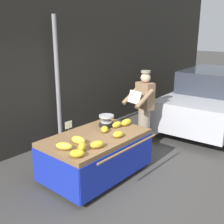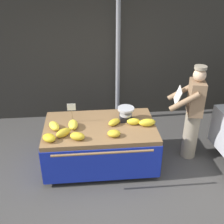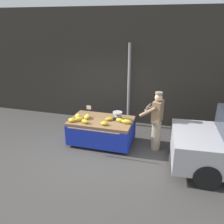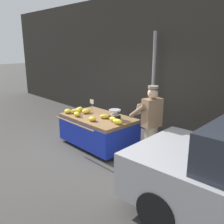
{
  "view_description": "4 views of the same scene",
  "coord_description": "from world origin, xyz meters",
  "px_view_note": "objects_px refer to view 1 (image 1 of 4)",
  "views": [
    {
      "loc": [
        -3.21,
        -2.42,
        2.55
      ],
      "look_at": [
        0.46,
        0.73,
        1.1
      ],
      "focal_mm": 44.56,
      "sensor_mm": 36.0,
      "label": 1
    },
    {
      "loc": [
        -0.14,
        -3.25,
        3.13
      ],
      "look_at": [
        0.24,
        0.79,
        0.98
      ],
      "focal_mm": 45.06,
      "sensor_mm": 36.0,
      "label": 2
    },
    {
      "loc": [
        2.08,
        -5.29,
        3.45
      ],
      "look_at": [
        0.41,
        0.59,
        1.1
      ],
      "focal_mm": 37.5,
      "sensor_mm": 36.0,
      "label": 3
    },
    {
      "loc": [
        4.57,
        -3.03,
        2.49
      ],
      "look_at": [
        0.44,
        0.84,
        0.94
      ],
      "focal_mm": 39.36,
      "sensor_mm": 36.0,
      "label": 4
    }
  ],
  "objects_px": {
    "vendor_person": "(144,109)",
    "banana_bunch_4": "(117,125)",
    "price_sign": "(69,127)",
    "banana_bunch_0": "(105,129)",
    "banana_bunch_8": "(77,153)",
    "weighing_scale": "(106,121)",
    "street_pole": "(58,84)",
    "banana_bunch_7": "(118,134)",
    "parked_car": "(213,98)",
    "banana_bunch_2": "(126,122)",
    "banana_bunch_6": "(78,140)",
    "banana_bunch_3": "(97,144)",
    "banana_bunch_1": "(64,146)",
    "banana_bunch_5": "(82,146)",
    "banana_cart": "(96,146)"
  },
  "relations": [
    {
      "from": "vendor_person",
      "to": "banana_bunch_4",
      "type": "bearing_deg",
      "value": -174.76
    },
    {
      "from": "banana_bunch_4",
      "to": "price_sign",
      "type": "bearing_deg",
      "value": 169.48
    },
    {
      "from": "banana_bunch_0",
      "to": "banana_bunch_8",
      "type": "xyz_separation_m",
      "value": [
        -1.02,
        -0.39,
        0.01
      ]
    },
    {
      "from": "weighing_scale",
      "to": "banana_bunch_0",
      "type": "relative_size",
      "value": 1.18
    },
    {
      "from": "street_pole",
      "to": "banana_bunch_7",
      "type": "distance_m",
      "value": 2.03
    },
    {
      "from": "street_pole",
      "to": "parked_car",
      "type": "distance_m",
      "value": 4.19
    },
    {
      "from": "banana_bunch_2",
      "to": "banana_bunch_6",
      "type": "relative_size",
      "value": 1.02
    },
    {
      "from": "banana_bunch_6",
      "to": "banana_bunch_8",
      "type": "relative_size",
      "value": 1.25
    },
    {
      "from": "price_sign",
      "to": "banana_bunch_2",
      "type": "relative_size",
      "value": 1.23
    },
    {
      "from": "weighing_scale",
      "to": "banana_bunch_2",
      "type": "xyz_separation_m",
      "value": [
        0.33,
        -0.22,
        -0.06
      ]
    },
    {
      "from": "weighing_scale",
      "to": "banana_bunch_3",
      "type": "height_order",
      "value": "weighing_scale"
    },
    {
      "from": "banana_bunch_1",
      "to": "banana_bunch_8",
      "type": "bearing_deg",
      "value": -97.48
    },
    {
      "from": "banana_bunch_2",
      "to": "banana_bunch_8",
      "type": "xyz_separation_m",
      "value": [
        -1.56,
        -0.31,
        -0.01
      ]
    },
    {
      "from": "banana_bunch_2",
      "to": "parked_car",
      "type": "bearing_deg",
      "value": -7.23
    },
    {
      "from": "banana_bunch_1",
      "to": "banana_bunch_5",
      "type": "xyz_separation_m",
      "value": [
        0.16,
        -0.23,
        0.01
      ]
    },
    {
      "from": "banana_bunch_4",
      "to": "banana_bunch_7",
      "type": "distance_m",
      "value": 0.49
    },
    {
      "from": "banana_bunch_5",
      "to": "banana_bunch_6",
      "type": "relative_size",
      "value": 0.96
    },
    {
      "from": "price_sign",
      "to": "banana_bunch_0",
      "type": "bearing_deg",
      "value": -13.36
    },
    {
      "from": "banana_bunch_0",
      "to": "banana_bunch_2",
      "type": "distance_m",
      "value": 0.54
    },
    {
      "from": "banana_bunch_3",
      "to": "parked_car",
      "type": "relative_size",
      "value": 0.06
    },
    {
      "from": "banana_bunch_2",
      "to": "parked_car",
      "type": "height_order",
      "value": "parked_car"
    },
    {
      "from": "weighing_scale",
      "to": "banana_bunch_2",
      "type": "relative_size",
      "value": 1.01
    },
    {
      "from": "banana_bunch_1",
      "to": "banana_bunch_6",
      "type": "xyz_separation_m",
      "value": [
        0.3,
        0.01,
        0.0
      ]
    },
    {
      "from": "price_sign",
      "to": "banana_cart",
      "type": "bearing_deg",
      "value": -20.86
    },
    {
      "from": "vendor_person",
      "to": "parked_car",
      "type": "height_order",
      "value": "vendor_person"
    },
    {
      "from": "price_sign",
      "to": "vendor_person",
      "type": "distance_m",
      "value": 2.06
    },
    {
      "from": "banana_cart",
      "to": "banana_bunch_2",
      "type": "height_order",
      "value": "banana_bunch_2"
    },
    {
      "from": "street_pole",
      "to": "banana_bunch_4",
      "type": "bearing_deg",
      "value": -86.84
    },
    {
      "from": "banana_bunch_4",
      "to": "banana_cart",
      "type": "bearing_deg",
      "value": 178.5
    },
    {
      "from": "banana_bunch_3",
      "to": "banana_bunch_2",
      "type": "bearing_deg",
      "value": 15.04
    },
    {
      "from": "street_pole",
      "to": "banana_bunch_1",
      "type": "distance_m",
      "value": 2.1
    },
    {
      "from": "banana_bunch_7",
      "to": "banana_bunch_2",
      "type": "bearing_deg",
      "value": 24.86
    },
    {
      "from": "banana_cart",
      "to": "banana_bunch_5",
      "type": "xyz_separation_m",
      "value": [
        -0.58,
        -0.26,
        0.26
      ]
    },
    {
      "from": "banana_bunch_4",
      "to": "banana_bunch_5",
      "type": "distance_m",
      "value": 1.16
    },
    {
      "from": "parked_car",
      "to": "banana_bunch_1",
      "type": "bearing_deg",
      "value": 174.56
    },
    {
      "from": "banana_cart",
      "to": "banana_bunch_8",
      "type": "xyz_separation_m",
      "value": [
        -0.78,
        -0.38,
        0.25
      ]
    },
    {
      "from": "street_pole",
      "to": "banana_bunch_0",
      "type": "xyz_separation_m",
      "value": [
        -0.23,
        -1.57,
        -0.61
      ]
    },
    {
      "from": "street_pole",
      "to": "parked_car",
      "type": "xyz_separation_m",
      "value": [
        3.58,
        -2.06,
        -0.67
      ]
    },
    {
      "from": "weighing_scale",
      "to": "price_sign",
      "type": "xyz_separation_m",
      "value": [
        -0.91,
        0.02,
        0.13
      ]
    },
    {
      "from": "price_sign",
      "to": "banana_bunch_6",
      "type": "xyz_separation_m",
      "value": [
        0.02,
        -0.2,
        -0.19
      ]
    },
    {
      "from": "banana_bunch_1",
      "to": "banana_bunch_2",
      "type": "relative_size",
      "value": 0.97
    },
    {
      "from": "price_sign",
      "to": "banana_bunch_2",
      "type": "distance_m",
      "value": 1.27
    },
    {
      "from": "banana_bunch_0",
      "to": "banana_bunch_6",
      "type": "bearing_deg",
      "value": -176.96
    },
    {
      "from": "banana_cart",
      "to": "banana_bunch_3",
      "type": "bearing_deg",
      "value": -133.71
    },
    {
      "from": "banana_bunch_6",
      "to": "parked_car",
      "type": "distance_m",
      "value": 4.52
    },
    {
      "from": "banana_bunch_6",
      "to": "banana_bunch_8",
      "type": "height_order",
      "value": "banana_bunch_6"
    },
    {
      "from": "banana_bunch_5",
      "to": "banana_bunch_6",
      "type": "distance_m",
      "value": 0.28
    },
    {
      "from": "banana_bunch_0",
      "to": "banana_bunch_3",
      "type": "bearing_deg",
      "value": -147.15
    },
    {
      "from": "price_sign",
      "to": "banana_bunch_3",
      "type": "bearing_deg",
      "value": -80.31
    },
    {
      "from": "street_pole",
      "to": "price_sign",
      "type": "xyz_separation_m",
      "value": [
        -0.93,
        -1.4,
        -0.41
      ]
    }
  ]
}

